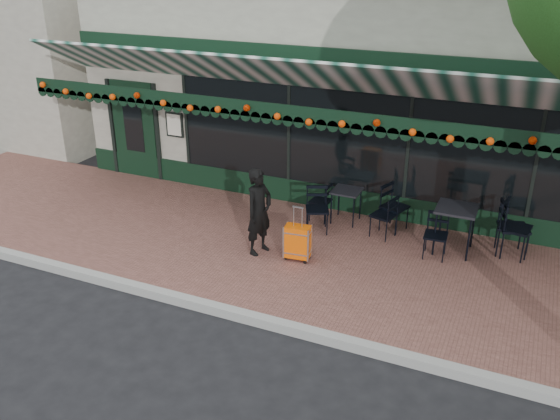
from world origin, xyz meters
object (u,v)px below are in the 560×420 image
at_px(chair_b_left, 321,202).
at_px(chair_a_right, 515,229).
at_px(cafe_table_a, 457,212).
at_px(chair_a_left, 384,216).
at_px(woman, 259,212).
at_px(chair_a_extra, 513,228).
at_px(chair_a_front, 436,236).
at_px(suitcase, 298,242).
at_px(chair_b_front, 317,210).
at_px(chair_b_right, 394,207).
at_px(cafe_table_b, 347,193).

bearing_deg(chair_b_left, chair_a_right, 92.59).
relative_size(cafe_table_a, chair_a_right, 0.83).
bearing_deg(chair_a_left, woman, -34.81).
height_order(chair_a_right, chair_b_left, chair_a_right).
relative_size(chair_a_extra, chair_b_left, 1.29).
relative_size(chair_a_front, chair_b_left, 1.04).
bearing_deg(chair_a_left, cafe_table_a, 103.40).
bearing_deg(chair_a_front, chair_a_extra, 24.71).
xyz_separation_m(woman, cafe_table_a, (3.08, 1.40, -0.02)).
relative_size(chair_a_left, chair_a_right, 0.82).
xyz_separation_m(suitcase, cafe_table_a, (2.36, 1.39, 0.42)).
bearing_deg(woman, chair_b_front, -11.62).
relative_size(suitcase, chair_a_extra, 0.99).
relative_size(chair_a_extra, chair_b_front, 1.14).
relative_size(woman, chair_a_extra, 1.55).
bearing_deg(chair_b_right, chair_b_left, 116.29).
xyz_separation_m(chair_a_front, chair_b_right, (-0.91, 0.80, 0.04)).
bearing_deg(cafe_table_a, chair_b_left, 173.86).
bearing_deg(cafe_table_b, chair_b_left, -164.29).
height_order(woman, chair_a_extra, woman).
distance_m(woman, chair_b_front, 1.37).
xyz_separation_m(chair_a_right, chair_b_left, (-3.54, 0.01, -0.12)).
relative_size(cafe_table_a, cafe_table_b, 1.27).
bearing_deg(suitcase, cafe_table_b, 75.02).
bearing_deg(suitcase, chair_a_left, 46.41).
bearing_deg(cafe_table_b, suitcase, -98.46).
xyz_separation_m(woman, chair_b_right, (1.91, 1.84, -0.32)).
xyz_separation_m(chair_a_right, chair_a_front, (-1.22, -0.62, -0.10)).
relative_size(cafe_table_a, chair_b_left, 1.08).
distance_m(suitcase, chair_a_front, 2.36).
bearing_deg(chair_b_left, chair_b_right, 99.58).
xyz_separation_m(chair_a_left, chair_b_right, (0.10, 0.38, 0.03)).
relative_size(chair_a_extra, chair_b_right, 1.11).
bearing_deg(cafe_table_a, chair_b_right, 159.13).
distance_m(chair_a_left, chair_a_front, 1.10).
bearing_deg(cafe_table_b, chair_a_extra, -2.28).
height_order(suitcase, chair_b_front, suitcase).
distance_m(suitcase, cafe_table_b, 1.84).
bearing_deg(chair_a_left, chair_a_front, 83.93).
relative_size(suitcase, chair_a_front, 1.22).
bearing_deg(chair_b_right, chair_b_front, 136.85).
relative_size(chair_b_left, chair_b_right, 0.86).
height_order(chair_a_right, chair_a_extra, chair_a_right).
bearing_deg(chair_a_extra, woman, 94.95).
xyz_separation_m(suitcase, chair_b_front, (-0.09, 1.17, 0.11)).
bearing_deg(chair_a_extra, suitcase, 99.10).
distance_m(woman, cafe_table_a, 3.38).
bearing_deg(cafe_table_b, cafe_table_a, -11.07).
bearing_deg(chair_b_right, cafe_table_a, -91.34).
bearing_deg(chair_b_left, suitcase, 9.88).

